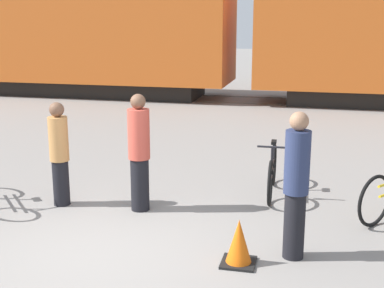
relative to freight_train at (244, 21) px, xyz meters
The scene contains 9 objects.
ground_plane 12.66m from the freight_train, 90.00° to the right, with size 80.00×80.00×0.00m, color gray.
freight_train is the anchor object (origin of this frame).
rail_near 2.71m from the freight_train, 90.00° to the right, with size 68.72×0.07×0.01m, color #4C4238.
rail_far 2.71m from the freight_train, 90.00° to the left, with size 68.72×0.07×0.01m, color #4C4238.
bicycle_black 10.07m from the freight_train, 79.14° to the right, with size 0.46×1.74×0.88m.
person_in_tan 11.09m from the freight_train, 96.52° to the right, with size 0.29×0.29×1.59m.
person_in_red 10.94m from the freight_train, 90.00° to the right, with size 0.32×0.32×1.75m.
person_in_navy 12.25m from the freight_train, 79.03° to the right, with size 0.30×0.30×1.78m.
traffic_cone 12.58m from the freight_train, 82.11° to the right, with size 0.40×0.40×0.55m.
Camera 1 is at (2.50, -5.59, 2.85)m, focal length 50.00 mm.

